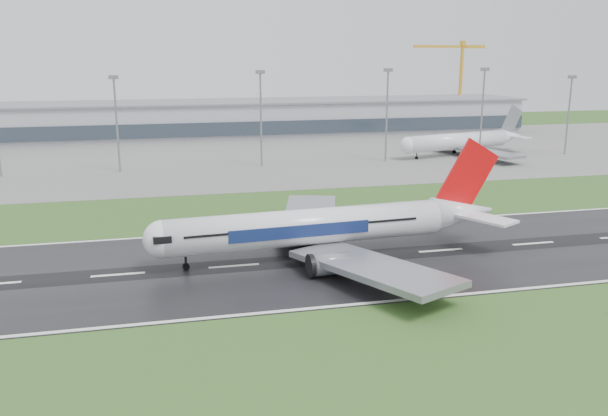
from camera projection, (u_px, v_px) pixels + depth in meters
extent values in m
plane|color=#2C521E|center=(441.00, 251.00, 120.75)|extent=(520.00, 520.00, 0.00)
cube|color=black|center=(441.00, 251.00, 120.74)|extent=(400.00, 45.00, 0.10)
cube|color=slate|center=(299.00, 153.00, 238.90)|extent=(400.00, 130.00, 0.08)
cube|color=#9799A2|center=(271.00, 118.00, 293.82)|extent=(240.00, 36.00, 15.00)
cylinder|color=gray|center=(117.00, 126.00, 197.53)|extent=(0.64, 0.64, 29.26)
cylinder|color=gray|center=(261.00, 121.00, 207.53)|extent=(0.64, 0.64, 30.54)
cylinder|color=gray|center=(387.00, 117.00, 217.22)|extent=(0.64, 0.64, 30.93)
cylinder|color=gray|center=(482.00, 115.00, 225.22)|extent=(0.64, 0.64, 30.98)
cylinder|color=gray|center=(568.00, 117.00, 233.40)|extent=(0.64, 0.64, 28.02)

